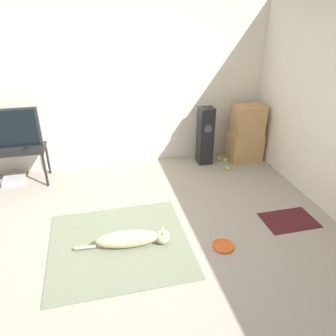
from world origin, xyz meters
name	(u,v)px	position (x,y,z in m)	size (l,w,h in m)	color
ground_plane	(128,240)	(0.00, 0.00, 0.00)	(12.00, 12.00, 0.00)	#9E9384
wall_back	(106,88)	(0.00, 2.10, 1.27)	(8.00, 0.06, 2.55)	silver
area_rug	(120,244)	(-0.11, -0.05, 0.01)	(1.55, 1.45, 0.01)	slate
dog	(133,239)	(0.04, -0.12, 0.11)	(1.05, 0.23, 0.21)	beige
frisbee	(223,246)	(1.02, -0.36, 0.01)	(0.24, 0.24, 0.03)	#DB511E
cardboard_box_lower	(245,146)	(2.24, 1.72, 0.24)	(0.54, 0.38, 0.48)	tan
cardboard_box_upper	(248,120)	(2.24, 1.71, 0.72)	(0.49, 0.35, 0.49)	tan
floor_speaker	(205,136)	(1.52, 1.76, 0.48)	(0.23, 0.24, 0.96)	black
tv_stand	(13,154)	(-1.44, 1.74, 0.47)	(0.91, 0.48, 0.54)	black
tv	(8,130)	(-1.44, 1.74, 0.84)	(0.87, 0.20, 0.61)	#232326
tennis_ball_by_boxes	(219,158)	(1.80, 1.77, 0.03)	(0.07, 0.07, 0.07)	#C6E033
tennis_ball_near_speaker	(228,168)	(1.80, 1.38, 0.03)	(0.07, 0.07, 0.07)	#C6E033
tennis_ball_loose_on_carpet	(225,160)	(1.89, 1.68, 0.03)	(0.07, 0.07, 0.07)	#C6E033
game_console	(14,180)	(-1.52, 1.76, 0.04)	(0.30, 0.29, 0.09)	#B7B7BC
door_mat	(289,220)	(2.01, -0.09, 0.00)	(0.66, 0.46, 0.01)	#47191E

